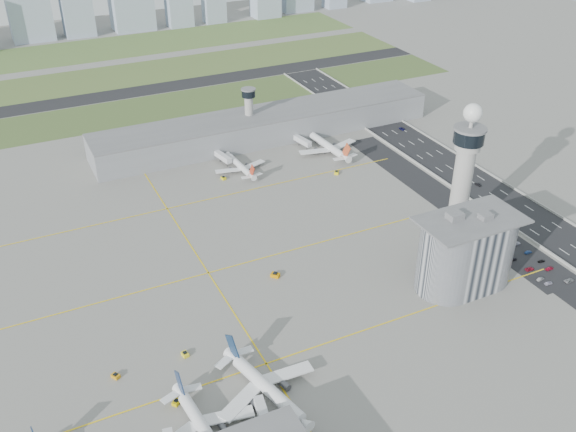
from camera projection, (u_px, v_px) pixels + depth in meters
name	position (u px, v px, depth m)	size (l,w,h in m)	color
ground	(325.00, 287.00, 263.02)	(1000.00, 1000.00, 0.00)	gray
grass_strip_0	(138.00, 111.00, 429.19)	(480.00, 50.00, 0.08)	#415628
grass_strip_1	(112.00, 78.00, 487.08)	(480.00, 60.00, 0.08)	#485A2A
grass_strip_2	(91.00, 50.00, 548.84)	(480.00, 70.00, 0.08)	#506931
runway	(124.00, 93.00, 457.74)	(480.00, 22.00, 0.10)	black
highway	(536.00, 223.00, 306.05)	(28.00, 500.00, 0.10)	black
barrier_left	(514.00, 229.00, 300.53)	(0.60, 500.00, 1.20)	#9E9E99
barrier_right	(558.00, 215.00, 311.01)	(0.60, 500.00, 1.20)	#9E9E99
landside_road	(511.00, 246.00, 288.98)	(18.00, 260.00, 0.08)	black
parking_lot	(527.00, 261.00, 278.96)	(20.00, 44.00, 0.10)	black
taxiway_line_h_0	(266.00, 364.00, 224.88)	(260.00, 0.60, 0.01)	yellow
taxiway_line_h_1	(208.00, 273.00, 271.20)	(260.00, 0.60, 0.01)	yellow
taxiway_line_h_2	(167.00, 209.00, 317.51)	(260.00, 0.60, 0.01)	yellow
taxiway_line_v	(208.00, 273.00, 271.20)	(0.60, 260.00, 0.01)	yellow
control_tower	(464.00, 168.00, 278.15)	(14.00, 14.00, 64.50)	#ADAAA5
secondary_tower	(249.00, 110.00, 380.38)	(8.60, 8.60, 31.90)	#ADAAA5
admin_building	(466.00, 252.00, 257.64)	(42.00, 24.00, 33.50)	#B2B2B7
terminal_pier	(266.00, 125.00, 388.18)	(210.00, 32.00, 15.80)	gray
airplane_near_b	(204.00, 424.00, 194.58)	(40.94, 34.80, 11.46)	white
airplane_near_c	(268.00, 383.00, 208.61)	(44.65, 37.95, 12.50)	white
airplane_far_a	(240.00, 162.00, 351.35)	(35.07, 29.81, 9.82)	white
airplane_far_b	(328.00, 141.00, 371.76)	(44.32, 37.67, 12.41)	white
jet_bridge_far_0	(217.00, 155.00, 364.19)	(14.00, 3.00, 5.70)	silver
jet_bridge_far_1	(295.00, 139.00, 382.92)	(14.00, 3.00, 5.70)	silver
tug_0	(116.00, 376.00, 218.79)	(1.98, 2.88, 1.67)	orange
tug_1	(185.00, 354.00, 227.90)	(2.00, 2.91, 1.69)	yellow
tug_2	(176.00, 402.00, 208.71)	(2.00, 2.91, 1.69)	#D8BD06
tug_3	(275.00, 275.00, 268.44)	(2.46, 3.58, 2.08)	#D18300
tug_4	(223.00, 178.00, 344.19)	(1.95, 2.84, 1.65)	yellow
tug_5	(337.00, 172.00, 349.58)	(2.21, 3.21, 1.87)	yellow
car_lot_0	(548.00, 283.00, 264.10)	(1.50, 3.73, 1.27)	silver
car_lot_1	(540.00, 279.00, 266.51)	(1.28, 3.68, 1.21)	slate
car_lot_2	(530.00, 269.00, 272.71)	(1.90, 4.11, 1.14)	maroon
car_lot_3	(513.00, 259.00, 278.99)	(1.58, 3.88, 1.13)	black
car_lot_4	(503.00, 250.00, 285.26)	(1.42, 3.54, 1.21)	navy
car_lot_5	(489.00, 241.00, 291.56)	(1.24, 3.55, 1.17)	#B1ADC0
car_lot_6	(569.00, 280.00, 265.64)	(2.08, 4.50, 1.25)	#93959A
car_lot_7	(549.00, 268.00, 273.04)	(1.66, 4.07, 1.18)	#B71435
car_lot_8	(541.00, 261.00, 277.78)	(1.28, 3.18, 1.08)	black
car_lot_9	(528.00, 252.00, 283.59)	(1.23, 3.54, 1.17)	navy
car_lot_10	(516.00, 243.00, 289.59)	(2.03, 4.39, 1.22)	silver
car_lot_11	(510.00, 237.00, 294.17)	(1.61, 3.96, 1.15)	gray
car_hw_1	(478.00, 185.00, 338.04)	(1.27, 3.64, 1.20)	black
car_hw_2	(402.00, 129.00, 401.71)	(1.97, 4.26, 1.18)	#111148
car_hw_4	(336.00, 102.00, 442.26)	(1.44, 3.57, 1.22)	#A2A5AB
skyline_bldg_7	(27.00, 4.00, 562.28)	(35.76, 28.61, 61.22)	#9EADC1
skyline_bldg_10	(179.00, 11.00, 610.37)	(23.01, 18.41, 27.75)	#9EADC1
skyline_bldg_11	(214.00, 2.00, 620.33)	(20.22, 16.18, 38.97)	#9EADC1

